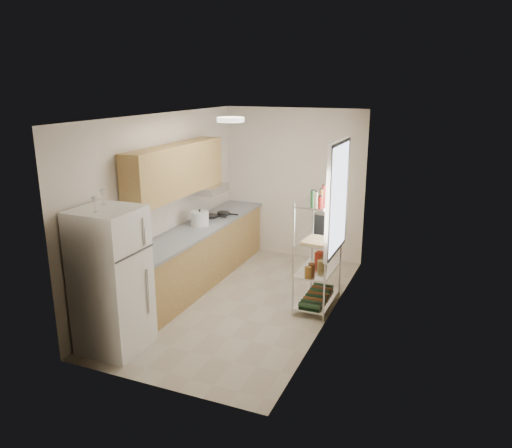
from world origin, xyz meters
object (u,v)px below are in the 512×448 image
at_px(espresso_machine, 323,222).
at_px(rice_cooker, 200,218).
at_px(frying_pan_large, 210,216).
at_px(cutting_board, 317,241).
at_px(refrigerator, 111,280).

bearing_deg(espresso_machine, rice_cooker, -170.53).
distance_m(frying_pan_large, espresso_machine, 2.05).
bearing_deg(frying_pan_large, cutting_board, -31.38).
xyz_separation_m(rice_cooker, frying_pan_large, (-0.07, 0.47, -0.09)).
height_order(cutting_board, espresso_machine, espresso_machine).
relative_size(rice_cooker, espresso_machine, 0.96).
bearing_deg(rice_cooker, refrigerator, -88.58).
relative_size(frying_pan_large, espresso_machine, 0.84).
bearing_deg(rice_cooker, espresso_machine, 1.06).
relative_size(refrigerator, espresso_machine, 5.90).
bearing_deg(refrigerator, frying_pan_large, 92.66).
height_order(refrigerator, rice_cooker, refrigerator).
bearing_deg(cutting_board, refrigerator, -137.17).
xyz_separation_m(refrigerator, cutting_board, (1.91, 1.77, 0.18)).
distance_m(rice_cooker, frying_pan_large, 0.48).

